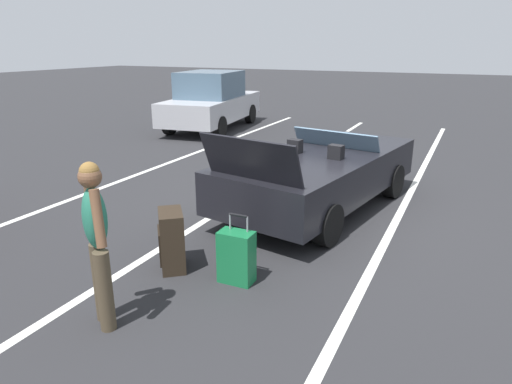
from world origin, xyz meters
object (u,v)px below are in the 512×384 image
convertible_car (325,171)px  traveler_person (97,237)px  parked_sedan_near (212,101)px  suitcase_medium_bright (236,257)px  suitcase_large_black (172,240)px

convertible_car → traveler_person: 4.42m
traveler_person → parked_sedan_near: (9.86, 4.71, -0.04)m
suitcase_medium_bright → parked_sedan_near: bearing=-148.6°
traveler_person → suitcase_medium_bright: bearing=5.7°
suitcase_large_black → suitcase_medium_bright: 0.87m
suitcase_large_black → traveler_person: traveler_person is taller
convertible_car → suitcase_medium_bright: 3.04m
convertible_car → suitcase_large_black: bearing=172.5°
convertible_car → suitcase_medium_bright: bearing=-171.8°
suitcase_large_black → traveler_person: (-1.26, -0.11, 0.56)m
suitcase_large_black → traveler_person: bearing=55.6°
convertible_car → suitcase_large_black: size_ratio=5.92×
suitcase_medium_bright → traveler_person: bearing=-31.6°
suitcase_medium_bright → parked_sedan_near: 10.17m
convertible_car → suitcase_medium_bright: (-3.02, 0.09, -0.28)m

